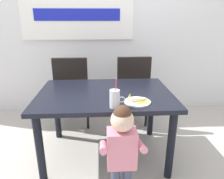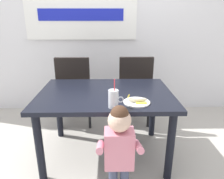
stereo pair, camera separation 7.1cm
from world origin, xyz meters
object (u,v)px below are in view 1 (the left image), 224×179
object	(u,v)px
dining_chair_right	(132,86)
milk_cup	(115,100)
snack_plate	(137,102)
peeled_banana	(138,99)
toddler_standing	(122,144)
dining_table	(105,101)
dining_chair_left	(73,88)

from	to	relation	value
dining_chair_right	milk_cup	xyz separation A→B (m)	(-0.30, -1.06, 0.24)
dining_chair_right	snack_plate	world-z (taller)	dining_chair_right
snack_plate	peeled_banana	xyz separation A→B (m)	(0.00, -0.01, 0.03)
peeled_banana	toddler_standing	bearing A→B (deg)	-117.38
dining_table	toddler_standing	bearing A→B (deg)	-79.91
dining_chair_left	peeled_banana	size ratio (longest dim) A/B	5.57
dining_table	peeled_banana	size ratio (longest dim) A/B	7.60
dining_chair_left	toddler_standing	size ratio (longest dim) A/B	1.15
dining_chair_right	snack_plate	distance (m)	0.99
toddler_standing	dining_table	bearing A→B (deg)	100.09
dining_table	dining_chair_left	bearing A→B (deg)	121.44
dining_chair_left	toddler_standing	xyz separation A→B (m)	(0.52, -1.28, -0.02)
toddler_standing	peeled_banana	xyz separation A→B (m)	(0.17, 0.33, 0.22)
dining_chair_right	peeled_banana	distance (m)	1.00
dining_chair_left	milk_cup	bearing A→B (deg)	114.97
dining_chair_left	snack_plate	world-z (taller)	dining_chair_left
toddler_standing	peeled_banana	size ratio (longest dim) A/B	4.86
dining_chair_left	milk_cup	size ratio (longest dim) A/B	3.82
dining_table	dining_chair_left	distance (m)	0.79
milk_cup	peeled_banana	world-z (taller)	milk_cup
dining_chair_right	snack_plate	xyz separation A→B (m)	(-0.10, -0.97, 0.18)
dining_table	snack_plate	world-z (taller)	snack_plate
dining_chair_right	toddler_standing	xyz separation A→B (m)	(-0.27, -1.30, -0.02)
dining_table	snack_plate	distance (m)	0.40
milk_cup	peeled_banana	size ratio (longest dim) A/B	1.46
dining_table	peeled_banana	xyz separation A→B (m)	(0.28, -0.28, 0.13)
dining_table	milk_cup	distance (m)	0.41
peeled_banana	snack_plate	bearing A→B (deg)	126.51
dining_table	milk_cup	bearing A→B (deg)	-78.78
dining_table	snack_plate	xyz separation A→B (m)	(0.28, -0.27, 0.10)
dining_table	snack_plate	bearing A→B (deg)	-44.87
snack_plate	dining_table	bearing A→B (deg)	135.13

